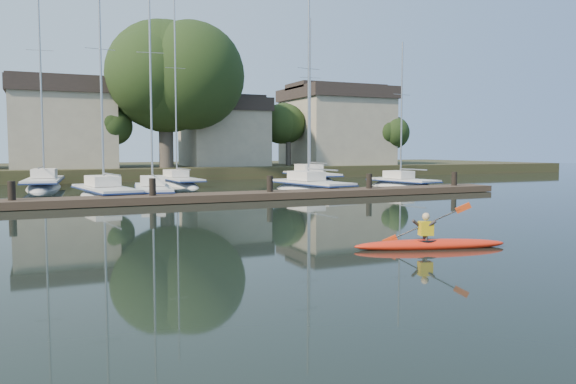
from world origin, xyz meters
name	(u,v)px	position (x,y,z in m)	size (l,w,h in m)	color
ground	(361,245)	(0.00, 0.00, 0.00)	(160.00, 160.00, 0.00)	black
kayak	(430,242)	(1.39, -1.10, 0.16)	(4.09, 1.64, 1.31)	red
dock	(214,197)	(0.00, 14.00, 0.20)	(34.00, 2.00, 1.80)	#473528
sailboat_1	(105,201)	(-4.76, 17.97, -0.18)	(3.29, 8.42, 13.42)	silver
sailboat_2	(153,199)	(-2.23, 18.18, -0.17)	(3.00, 8.28, 13.40)	silver
sailboat_3	(310,194)	(7.30, 18.01, -0.19)	(3.25, 8.25, 12.95)	silver
sailboat_4	(402,190)	(14.51, 18.61, -0.18)	(2.91, 6.62, 10.87)	silver
sailboat_5	(44,191)	(-7.65, 27.59, -0.19)	(3.03, 9.54, 15.53)	silver
sailboat_6	(178,187)	(1.14, 26.98, -0.16)	(2.31, 9.02, 14.21)	silver
sailboat_7	(311,184)	(12.09, 27.68, -0.21)	(2.97, 9.05, 14.36)	silver
shore	(150,142)	(1.61, 40.29, 3.23)	(90.00, 25.25, 12.75)	#2E361B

